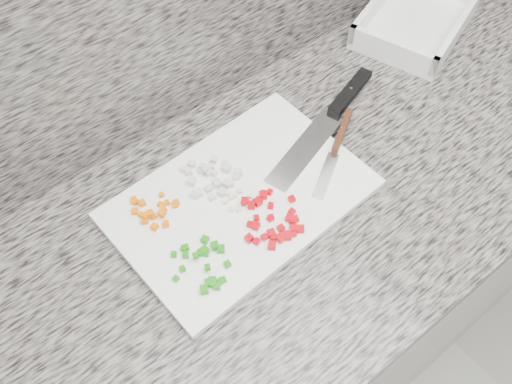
% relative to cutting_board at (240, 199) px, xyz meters
% --- Properties ---
extents(cabinet, '(3.92, 0.62, 0.86)m').
position_rel_cutting_board_xyz_m(cabinet, '(0.11, -0.05, -0.48)').
color(cabinet, silver).
rests_on(cabinet, ground).
extents(countertop, '(3.96, 0.64, 0.04)m').
position_rel_cutting_board_xyz_m(countertop, '(0.11, -0.05, -0.03)').
color(countertop, slate).
rests_on(countertop, cabinet).
extents(cutting_board, '(0.46, 0.32, 0.01)m').
position_rel_cutting_board_xyz_m(cutting_board, '(0.00, 0.00, 0.00)').
color(cutting_board, white).
rests_on(cutting_board, countertop).
extents(carrot_pile, '(0.08, 0.09, 0.02)m').
position_rel_cutting_board_xyz_m(carrot_pile, '(-0.14, 0.07, 0.01)').
color(carrot_pile, orange).
rests_on(carrot_pile, cutting_board).
extents(onion_pile, '(0.11, 0.10, 0.02)m').
position_rel_cutting_board_xyz_m(onion_pile, '(-0.02, 0.06, 0.01)').
color(onion_pile, beige).
rests_on(onion_pile, cutting_board).
extents(green_pepper_pile, '(0.10, 0.11, 0.02)m').
position_rel_cutting_board_xyz_m(green_pepper_pile, '(-0.13, -0.07, 0.01)').
color(green_pepper_pile, '#197E0B').
rests_on(green_pepper_pile, cutting_board).
extents(red_pepper_pile, '(0.12, 0.12, 0.01)m').
position_rel_cutting_board_xyz_m(red_pepper_pile, '(0.01, -0.08, 0.01)').
color(red_pepper_pile, '#C2020B').
rests_on(red_pepper_pile, cutting_board).
extents(garlic_pile, '(0.06, 0.05, 0.01)m').
position_rel_cutting_board_xyz_m(garlic_pile, '(-0.01, -0.00, 0.01)').
color(garlic_pile, beige).
rests_on(garlic_pile, cutting_board).
extents(chef_knife, '(0.35, 0.14, 0.02)m').
position_rel_cutting_board_xyz_m(chef_knife, '(0.27, 0.04, 0.01)').
color(chef_knife, silver).
rests_on(chef_knife, cutting_board).
extents(paring_knife, '(0.20, 0.13, 0.02)m').
position_rel_cutting_board_xyz_m(paring_knife, '(0.22, -0.02, 0.01)').
color(paring_knife, silver).
rests_on(paring_knife, cutting_board).
extents(tray, '(0.33, 0.28, 0.06)m').
position_rel_cutting_board_xyz_m(tray, '(0.60, 0.13, 0.01)').
color(tray, white).
rests_on(tray, countertop).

